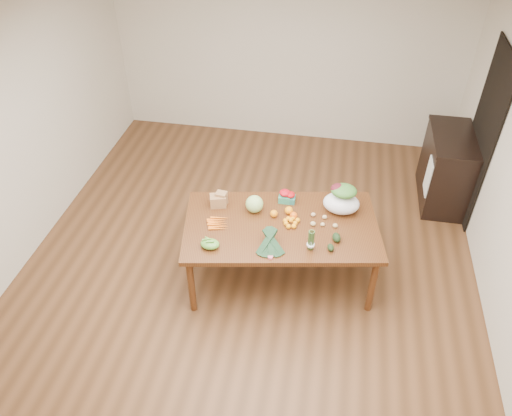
% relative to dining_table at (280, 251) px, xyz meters
% --- Properties ---
extents(floor, '(6.00, 6.00, 0.00)m').
position_rel_dining_table_xyz_m(floor, '(-0.36, 0.02, -0.38)').
color(floor, brown).
rests_on(floor, ground).
extents(ceiling, '(5.00, 6.00, 0.02)m').
position_rel_dining_table_xyz_m(ceiling, '(-0.36, 0.02, 2.33)').
color(ceiling, white).
rests_on(ceiling, room_walls).
extents(room_walls, '(5.02, 6.02, 2.70)m').
position_rel_dining_table_xyz_m(room_walls, '(-0.36, 0.02, 0.97)').
color(room_walls, beige).
rests_on(room_walls, floor).
extents(dining_table, '(2.12, 1.42, 0.75)m').
position_rel_dining_table_xyz_m(dining_table, '(0.00, 0.00, 0.00)').
color(dining_table, '#4F2D12').
rests_on(dining_table, floor).
extents(doorway_dark, '(0.02, 1.00, 2.10)m').
position_rel_dining_table_xyz_m(doorway_dark, '(2.12, 1.62, 0.68)').
color(doorway_dark, black).
rests_on(doorway_dark, floor).
extents(cabinet, '(0.52, 1.02, 0.94)m').
position_rel_dining_table_xyz_m(cabinet, '(1.86, 1.76, 0.10)').
color(cabinet, black).
rests_on(cabinet, floor).
extents(dish_towel, '(0.02, 0.28, 0.45)m').
position_rel_dining_table_xyz_m(dish_towel, '(1.60, 1.42, 0.18)').
color(dish_towel, white).
rests_on(dish_towel, cabinet).
extents(paper_bag, '(0.25, 0.22, 0.16)m').
position_rel_dining_table_xyz_m(paper_bag, '(-0.70, 0.18, 0.45)').
color(paper_bag, '#9C7B46').
rests_on(paper_bag, dining_table).
extents(cabbage, '(0.18, 0.18, 0.18)m').
position_rel_dining_table_xyz_m(cabbage, '(-0.31, 0.16, 0.47)').
color(cabbage, '#A7C672').
rests_on(cabbage, dining_table).
extents(strawberry_basket_a, '(0.14, 0.14, 0.11)m').
position_rel_dining_table_xyz_m(strawberry_basket_a, '(-0.02, 0.39, 0.43)').
color(strawberry_basket_a, red).
rests_on(strawberry_basket_a, dining_table).
extents(strawberry_basket_b, '(0.12, 0.12, 0.10)m').
position_rel_dining_table_xyz_m(strawberry_basket_b, '(0.04, 0.38, 0.42)').
color(strawberry_basket_b, '#B10B11').
rests_on(strawberry_basket_b, dining_table).
extents(orange_a, '(0.08, 0.08, 0.08)m').
position_rel_dining_table_xyz_m(orange_a, '(-0.09, 0.11, 0.41)').
color(orange_a, orange).
rests_on(orange_a, dining_table).
extents(orange_b, '(0.09, 0.09, 0.09)m').
position_rel_dining_table_xyz_m(orange_b, '(0.05, 0.19, 0.42)').
color(orange_b, '#FFAC0F').
rests_on(orange_b, dining_table).
extents(orange_c, '(0.08, 0.08, 0.08)m').
position_rel_dining_table_xyz_m(orange_c, '(0.11, 0.12, 0.41)').
color(orange_c, '#FF5E0F').
rests_on(orange_c, dining_table).
extents(mandarin_cluster, '(0.21, 0.21, 0.08)m').
position_rel_dining_table_xyz_m(mandarin_cluster, '(0.09, 0.03, 0.42)').
color(mandarin_cluster, '#FE9A0F').
rests_on(mandarin_cluster, dining_table).
extents(carrots, '(0.26, 0.25, 0.03)m').
position_rel_dining_table_xyz_m(carrots, '(-0.63, -0.11, 0.39)').
color(carrots, '#F75814').
rests_on(carrots, dining_table).
extents(snap_pea_bag, '(0.18, 0.14, 0.08)m').
position_rel_dining_table_xyz_m(snap_pea_bag, '(-0.63, -0.45, 0.42)').
color(snap_pea_bag, '#4A9231').
rests_on(snap_pea_bag, dining_table).
extents(kale_bunch, '(0.39, 0.45, 0.16)m').
position_rel_dining_table_xyz_m(kale_bunch, '(-0.05, -0.39, 0.45)').
color(kale_bunch, '#15301B').
rests_on(kale_bunch, dining_table).
extents(asparagus_bundle, '(0.10, 0.13, 0.26)m').
position_rel_dining_table_xyz_m(asparagus_bundle, '(0.32, -0.31, 0.50)').
color(asparagus_bundle, '#3B6B31').
rests_on(asparagus_bundle, dining_table).
extents(potato_a, '(0.06, 0.05, 0.05)m').
position_rel_dining_table_xyz_m(potato_a, '(0.31, 0.04, 0.40)').
color(potato_a, tan).
rests_on(potato_a, dining_table).
extents(potato_b, '(0.05, 0.04, 0.04)m').
position_rel_dining_table_xyz_m(potato_b, '(0.41, 0.05, 0.39)').
color(potato_b, '#DBBA7E').
rests_on(potato_b, dining_table).
extents(potato_c, '(0.05, 0.04, 0.04)m').
position_rel_dining_table_xyz_m(potato_c, '(0.42, 0.17, 0.40)').
color(potato_c, '#D7AE7C').
rests_on(potato_c, dining_table).
extents(potato_d, '(0.05, 0.04, 0.04)m').
position_rel_dining_table_xyz_m(potato_d, '(0.30, 0.19, 0.40)').
color(potato_d, tan).
rests_on(potato_d, dining_table).
extents(potato_e, '(0.05, 0.05, 0.04)m').
position_rel_dining_table_xyz_m(potato_e, '(0.54, 0.06, 0.40)').
color(potato_e, tan).
rests_on(potato_e, dining_table).
extents(avocado_a, '(0.09, 0.11, 0.06)m').
position_rel_dining_table_xyz_m(avocado_a, '(0.51, -0.28, 0.41)').
color(avocado_a, black).
rests_on(avocado_a, dining_table).
extents(avocado_b, '(0.11, 0.13, 0.08)m').
position_rel_dining_table_xyz_m(avocado_b, '(0.56, -0.14, 0.41)').
color(avocado_b, black).
rests_on(avocado_b, dining_table).
extents(salad_bag, '(0.42, 0.35, 0.29)m').
position_rel_dining_table_xyz_m(salad_bag, '(0.58, 0.32, 0.52)').
color(salad_bag, silver).
rests_on(salad_bag, dining_table).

